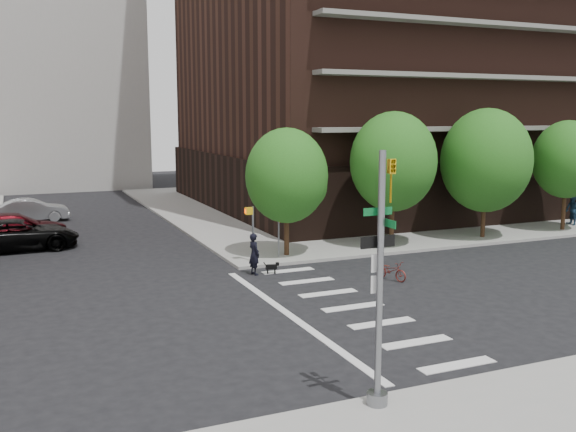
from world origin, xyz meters
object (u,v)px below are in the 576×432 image
at_px(parked_car_black, 20,235).
at_px(dog_walker, 254,254).
at_px(traffic_signal, 380,300).
at_px(pedestrian_far, 572,210).
at_px(parked_car_maroon, 15,228).
at_px(parked_car_silver, 32,210).
at_px(scooter, 391,270).

bearing_deg(parked_car_black, dog_walker, -137.58).
distance_m(traffic_signal, pedestrian_far, 29.68).
height_order(parked_car_maroon, parked_car_silver, parked_car_maroon).
xyz_separation_m(traffic_signal, pedestrian_far, (24.27, 17.01, -1.60)).
height_order(parked_car_maroon, dog_walker, dog_walker).
relative_size(parked_car_maroon, dog_walker, 3.08).
relative_size(parked_car_maroon, pedestrian_far, 2.98).
xyz_separation_m(traffic_signal, parked_car_silver, (-6.68, 32.53, -1.93)).
bearing_deg(pedestrian_far, dog_walker, -68.61).
bearing_deg(traffic_signal, pedestrian_far, 35.02).
relative_size(parked_car_silver, dog_walker, 2.53).
relative_size(traffic_signal, scooter, 3.80).
bearing_deg(parked_car_maroon, parked_car_black, -180.00).
xyz_separation_m(parked_car_maroon, dog_walker, (9.59, -11.84, 0.10)).
xyz_separation_m(traffic_signal, parked_car_maroon, (-7.73, 25.33, -1.88)).
distance_m(parked_car_maroon, pedestrian_far, 33.07).
height_order(parked_car_black, pedestrian_far, pedestrian_far).
distance_m(parked_car_black, parked_car_maroon, 2.25).
relative_size(parked_car_silver, pedestrian_far, 2.45).
bearing_deg(parked_car_black, parked_car_maroon, 3.33).
bearing_deg(scooter, parked_car_silver, 101.40).
bearing_deg(parked_car_black, scooter, -133.60).
relative_size(parked_car_black, parked_car_silver, 1.26).
xyz_separation_m(scooter, pedestrian_far, (17.42, 6.71, 0.68)).
distance_m(parked_car_maroon, scooter, 20.95).
height_order(parked_car_maroon, scooter, parked_car_maroon).
xyz_separation_m(parked_car_silver, pedestrian_far, (30.95, -15.52, 0.33)).
bearing_deg(parked_car_maroon, dog_walker, -146.25).
relative_size(parked_car_black, pedestrian_far, 3.09).
bearing_deg(scooter, traffic_signal, -143.56).
relative_size(parked_car_black, parked_car_maroon, 1.03).
relative_size(dog_walker, pedestrian_far, 0.97).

